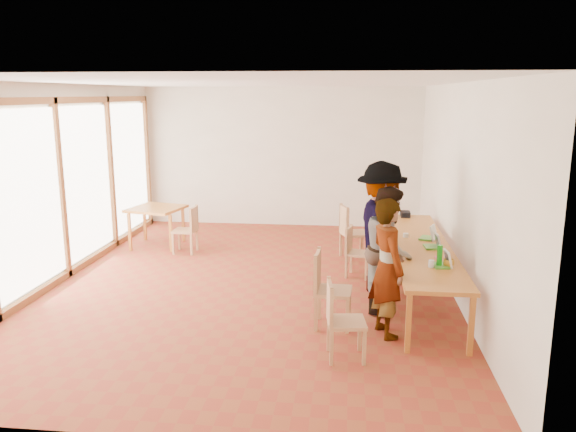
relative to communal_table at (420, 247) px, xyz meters
name	(u,v)px	position (x,y,z in m)	size (l,w,h in m)	color
ground	(251,283)	(-2.50, 0.20, -0.70)	(8.00, 8.00, 0.00)	brown
wall_back	(282,157)	(-2.50, 4.20, 0.80)	(6.00, 0.10, 3.00)	white
wall_front	(159,268)	(-2.50, -3.80, 0.80)	(6.00, 0.10, 3.00)	white
wall_right	(457,190)	(0.50, 0.20, 0.80)	(0.10, 8.00, 3.00)	white
window_wall	(59,183)	(-5.46, 0.20, 0.80)	(0.10, 8.00, 3.00)	white
ceiling	(248,81)	(-2.50, 0.20, 2.32)	(6.00, 8.00, 0.04)	white
communal_table	(420,247)	(0.00, 0.00, 0.00)	(0.80, 4.00, 0.75)	#C26F2B
side_table	(156,211)	(-4.64, 2.16, -0.03)	(0.90, 0.90, 0.75)	#C26F2B
chair_near	(338,312)	(-1.12, -2.16, -0.17)	(0.45, 0.45, 0.47)	tan
chair_mid	(325,281)	(-1.30, -1.28, -0.12)	(0.47, 0.47, 0.51)	tan
chair_far	(354,246)	(-0.94, 0.73, -0.21)	(0.45, 0.45, 0.42)	tan
chair_empty	(349,226)	(-1.01, 1.68, -0.12)	(0.56, 0.56, 0.51)	tan
chair_spare	(189,225)	(-3.90, 1.77, -0.18)	(0.41, 0.41, 0.46)	tan
person_near	(387,268)	(-0.56, -1.46, 0.13)	(0.61, 0.40, 1.67)	gray
person_mid	(389,249)	(-0.49, -0.62, 0.13)	(0.81, 0.63, 1.67)	gray
person_far	(381,229)	(-0.57, -0.03, 0.26)	(1.25, 0.72, 1.93)	gray
laptop_near	(444,262)	(0.16, -1.06, 0.10)	(0.24, 0.27, 0.21)	#52A833
laptop_mid	(434,244)	(0.17, -0.19, 0.11)	(0.24, 0.27, 0.21)	#52A833
laptop_far	(430,235)	(0.17, 0.28, 0.11)	(0.30, 0.31, 0.22)	#52A833
yellow_mug	(449,263)	(0.21, -1.08, 0.10)	(0.13, 0.13, 0.10)	#C7891A
green_bottle	(440,256)	(0.10, -1.08, 0.19)	(0.07, 0.07, 0.28)	#157F15
clear_glass	(431,264)	(0.00, -1.11, 0.09)	(0.07, 0.07, 0.09)	silver
condiment_cup	(406,235)	(-0.17, 0.38, 0.08)	(0.08, 0.08, 0.06)	white
pink_phone	(437,258)	(0.13, -0.69, 0.05)	(0.05, 0.10, 0.01)	#F64C92
black_pouch	(405,214)	(-0.05, 1.84, 0.09)	(0.16, 0.26, 0.09)	black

